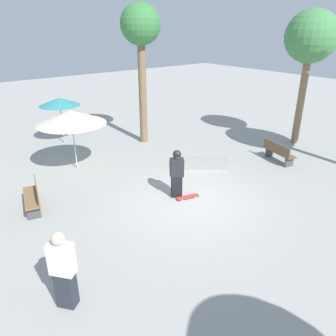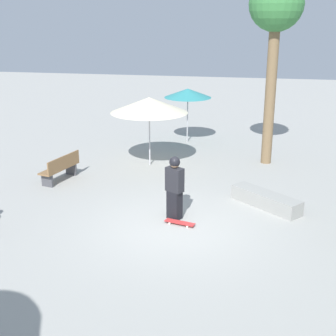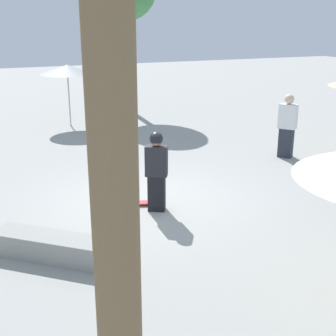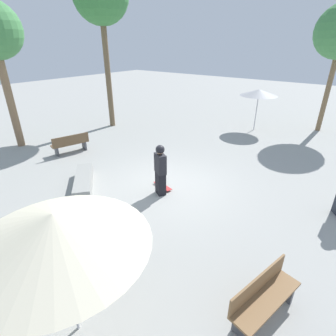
{
  "view_description": "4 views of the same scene",
  "coord_description": "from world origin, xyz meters",
  "px_view_note": "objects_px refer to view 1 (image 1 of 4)",
  "views": [
    {
      "loc": [
        7.15,
        -6.53,
        5.49
      ],
      "look_at": [
        -0.7,
        -0.33,
        1.06
      ],
      "focal_mm": 35.0,
      "sensor_mm": 36.0,
      "label": 1
    },
    {
      "loc": [
        10.63,
        1.89,
        5.13
      ],
      "look_at": [
        -0.57,
        -0.29,
        1.37
      ],
      "focal_mm": 50.0,
      "sensor_mm": 36.0,
      "label": 2
    },
    {
      "loc": [
        -9.09,
        3.13,
        3.93
      ],
      "look_at": [
        -0.08,
        -0.54,
        0.75
      ],
      "focal_mm": 50.0,
      "sensor_mm": 36.0,
      "label": 3
    },
    {
      "loc": [
        -6.27,
        -4.81,
        4.52
      ],
      "look_at": [
        0.06,
        0.03,
        0.68
      ],
      "focal_mm": 28.0,
      "sensor_mm": 36.0,
      "label": 4
    }
  ],
  "objects_px": {
    "shade_umbrella_teal": "(59,102)",
    "concrete_ledge": "(201,163)",
    "palm_tree_center_left": "(311,39)",
    "bench_near": "(278,152)",
    "bench_far": "(33,197)",
    "skater_main": "(177,172)",
    "bystander_watching": "(63,270)",
    "palm_tree_far_back": "(141,31)",
    "skateboard": "(188,197)",
    "shade_umbrella_cream": "(71,117)"
  },
  "relations": [
    {
      "from": "concrete_ledge",
      "to": "bench_far",
      "type": "relative_size",
      "value": 1.2
    },
    {
      "from": "skateboard",
      "to": "concrete_ledge",
      "type": "height_order",
      "value": "concrete_ledge"
    },
    {
      "from": "skateboard",
      "to": "palm_tree_center_left",
      "type": "distance_m",
      "value": 9.36
    },
    {
      "from": "bench_near",
      "to": "palm_tree_center_left",
      "type": "relative_size",
      "value": 0.27
    },
    {
      "from": "skateboard",
      "to": "shade_umbrella_cream",
      "type": "bearing_deg",
      "value": 125.95
    },
    {
      "from": "bench_near",
      "to": "palm_tree_far_back",
      "type": "xyz_separation_m",
      "value": [
        -5.77,
        -3.03,
        4.73
      ]
    },
    {
      "from": "skateboard",
      "to": "bench_near",
      "type": "distance_m",
      "value": 5.23
    },
    {
      "from": "skater_main",
      "to": "concrete_ledge",
      "type": "relative_size",
      "value": 0.86
    },
    {
      "from": "concrete_ledge",
      "to": "palm_tree_far_back",
      "type": "distance_m",
      "value": 6.49
    },
    {
      "from": "concrete_ledge",
      "to": "bench_near",
      "type": "xyz_separation_m",
      "value": [
        1.58,
        3.05,
        0.22
      ]
    },
    {
      "from": "bench_near",
      "to": "bystander_watching",
      "type": "distance_m",
      "value": 10.46
    },
    {
      "from": "bench_far",
      "to": "shade_umbrella_teal",
      "type": "bearing_deg",
      "value": -16.65
    },
    {
      "from": "shade_umbrella_cream",
      "to": "palm_tree_center_left",
      "type": "xyz_separation_m",
      "value": [
        3.79,
        9.86,
        2.7
      ]
    },
    {
      "from": "shade_umbrella_teal",
      "to": "palm_tree_center_left",
      "type": "bearing_deg",
      "value": 51.66
    },
    {
      "from": "bench_far",
      "to": "skater_main",
      "type": "bearing_deg",
      "value": -104.32
    },
    {
      "from": "concrete_ledge",
      "to": "shade_umbrella_cream",
      "type": "height_order",
      "value": "shade_umbrella_cream"
    },
    {
      "from": "skater_main",
      "to": "palm_tree_far_back",
      "type": "height_order",
      "value": "palm_tree_far_back"
    },
    {
      "from": "shade_umbrella_teal",
      "to": "concrete_ledge",
      "type": "bearing_deg",
      "value": 26.44
    },
    {
      "from": "bench_far",
      "to": "palm_tree_far_back",
      "type": "bearing_deg",
      "value": -49.67
    },
    {
      "from": "bystander_watching",
      "to": "concrete_ledge",
      "type": "bearing_deg",
      "value": 77.55
    },
    {
      "from": "bench_near",
      "to": "palm_tree_center_left",
      "type": "xyz_separation_m",
      "value": [
        -0.93,
        2.76,
        4.44
      ]
    },
    {
      "from": "palm_tree_center_left",
      "to": "shade_umbrella_cream",
      "type": "bearing_deg",
      "value": -111.0
    },
    {
      "from": "palm_tree_center_left",
      "to": "bench_near",
      "type": "bearing_deg",
      "value": -71.4
    },
    {
      "from": "concrete_ledge",
      "to": "bench_far",
      "type": "height_order",
      "value": "bench_far"
    },
    {
      "from": "skateboard",
      "to": "shade_umbrella_teal",
      "type": "height_order",
      "value": "shade_umbrella_teal"
    },
    {
      "from": "bench_far",
      "to": "palm_tree_center_left",
      "type": "xyz_separation_m",
      "value": [
        1.58,
        12.29,
        4.44
      ]
    },
    {
      "from": "skater_main",
      "to": "bench_far",
      "type": "relative_size",
      "value": 1.03
    },
    {
      "from": "skateboard",
      "to": "bystander_watching",
      "type": "height_order",
      "value": "bystander_watching"
    },
    {
      "from": "concrete_ledge",
      "to": "bystander_watching",
      "type": "distance_m",
      "value": 8.06
    },
    {
      "from": "shade_umbrella_cream",
      "to": "palm_tree_center_left",
      "type": "relative_size",
      "value": 0.44
    },
    {
      "from": "skater_main",
      "to": "palm_tree_far_back",
      "type": "bearing_deg",
      "value": 95.5
    },
    {
      "from": "shade_umbrella_cream",
      "to": "shade_umbrella_teal",
      "type": "bearing_deg",
      "value": 166.14
    },
    {
      "from": "shade_umbrella_teal",
      "to": "bystander_watching",
      "type": "height_order",
      "value": "shade_umbrella_teal"
    },
    {
      "from": "skater_main",
      "to": "shade_umbrella_teal",
      "type": "relative_size",
      "value": 0.76
    },
    {
      "from": "concrete_ledge",
      "to": "bystander_watching",
      "type": "bearing_deg",
      "value": -64.04
    },
    {
      "from": "shade_umbrella_cream",
      "to": "bench_near",
      "type": "bearing_deg",
      "value": 56.45
    },
    {
      "from": "palm_tree_center_left",
      "to": "bystander_watching",
      "type": "relative_size",
      "value": 3.35
    },
    {
      "from": "shade_umbrella_cream",
      "to": "bystander_watching",
      "type": "relative_size",
      "value": 1.47
    },
    {
      "from": "skateboard",
      "to": "bench_far",
      "type": "bearing_deg",
      "value": 163.67
    },
    {
      "from": "concrete_ledge",
      "to": "palm_tree_far_back",
      "type": "height_order",
      "value": "palm_tree_far_back"
    },
    {
      "from": "palm_tree_center_left",
      "to": "palm_tree_far_back",
      "type": "relative_size",
      "value": 0.96
    },
    {
      "from": "bench_far",
      "to": "shade_umbrella_cream",
      "type": "height_order",
      "value": "shade_umbrella_cream"
    },
    {
      "from": "skater_main",
      "to": "concrete_ledge",
      "type": "bearing_deg",
      "value": 57.31
    },
    {
      "from": "skater_main",
      "to": "palm_tree_far_back",
      "type": "relative_size",
      "value": 0.27
    },
    {
      "from": "bystander_watching",
      "to": "palm_tree_far_back",
      "type": "bearing_deg",
      "value": 98.36
    },
    {
      "from": "skateboard",
      "to": "bystander_watching",
      "type": "relative_size",
      "value": 0.45
    },
    {
      "from": "bench_far",
      "to": "shade_umbrella_teal",
      "type": "relative_size",
      "value": 0.74
    },
    {
      "from": "bench_far",
      "to": "palm_tree_center_left",
      "type": "relative_size",
      "value": 0.27
    },
    {
      "from": "skater_main",
      "to": "bench_near",
      "type": "distance_m",
      "value": 5.45
    },
    {
      "from": "palm_tree_far_back",
      "to": "bench_near",
      "type": "bearing_deg",
      "value": 27.68
    }
  ]
}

